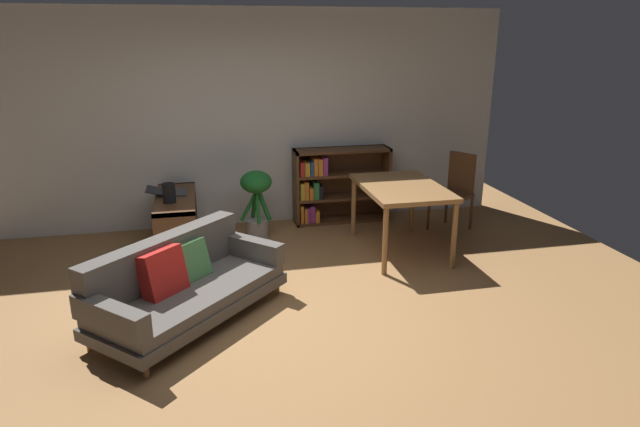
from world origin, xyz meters
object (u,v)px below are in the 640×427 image
Objects in this scene: open_laptop at (169,192)px; dining_table at (401,192)px; bookshelf at (334,185)px; dining_chair_near at (455,188)px; desk_speaker at (169,193)px; potted_floor_plant at (256,197)px; fabric_couch at (182,284)px; media_console at (177,223)px.

open_laptop is 2.67m from dining_table.
dining_chair_near is at bearing -24.24° from bookshelf.
desk_speaker is 0.25× the size of potted_floor_plant.
dining_table reaches higher than fabric_couch.
fabric_couch is 8.34× the size of desk_speaker.
potted_floor_plant reaches higher than open_laptop.
fabric_couch is 1.91m from open_laptop.
open_laptop is 0.36× the size of bookshelf.
dining_chair_near is at bearing 31.87° from dining_table.
bookshelf is (2.05, 0.81, -0.24)m from desk_speaker.
media_console is at bearing -65.51° from open_laptop.
open_laptop is at bearing 176.69° from dining_chair_near.
potted_floor_plant is (0.85, 1.84, 0.20)m from fabric_couch.
desk_speaker reaches higher than open_laptop.
dining_chair_near reaches higher than fabric_couch.
dining_table is at bearing 24.39° from fabric_couch.
media_console is 0.98× the size of dining_table.
potted_floor_plant is (0.93, 0.13, 0.22)m from media_console.
potted_floor_plant is 0.87× the size of dining_chair_near.
dining_chair_near reaches higher than dining_table.
open_laptop is at bearing 93.42° from desk_speaker.
dining_table is at bearing -148.13° from dining_chair_near.
dining_chair_near is at bearing -3.31° from open_laptop.
potted_floor_plant is at bearing 65.30° from fabric_couch.
bookshelf is (1.07, 0.47, -0.03)m from potted_floor_plant.
dining_table is (2.48, -0.63, 0.40)m from media_console.
potted_floor_plant is at bearing -1.83° from open_laptop.
media_console is 2.10m from bookshelf.
desk_speaker is at bearing -103.52° from media_console.
fabric_couch is 2.65m from dining_table.
dining_chair_near reaches higher than open_laptop.
media_console is 3.43m from dining_chair_near.
dining_table reaches higher than media_console.
dining_table is (1.54, -0.76, 0.18)m from potted_floor_plant.
open_laptop is (-0.07, 0.16, 0.34)m from media_console.
dining_chair_near reaches higher than desk_speaker.
bookshelf is at bearing 50.41° from fabric_couch.
potted_floor_plant is (0.98, 0.34, -0.21)m from desk_speaker.
fabric_couch is 1.42× the size of media_console.
media_console is at bearing -172.26° from potted_floor_plant.
bookshelf is (2.07, 0.44, -0.15)m from open_laptop.
fabric_couch is 1.42× the size of bookshelf.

